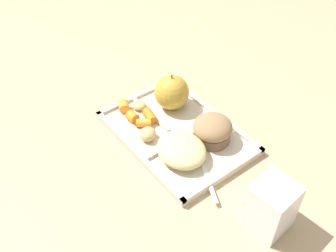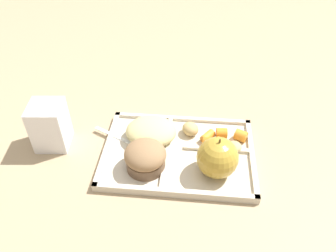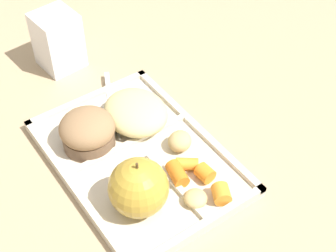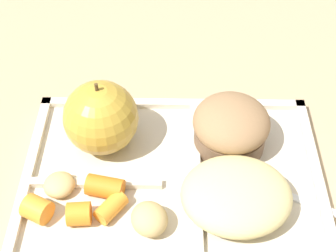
% 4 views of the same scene
% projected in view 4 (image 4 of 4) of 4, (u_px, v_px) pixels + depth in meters
% --- Properties ---
extents(ground, '(6.00, 6.00, 0.00)m').
position_uv_depth(ground, '(175.00, 182.00, 0.53)').
color(ground, tan).
extents(lunch_tray, '(0.32, 0.22, 0.02)m').
position_uv_depth(lunch_tray, '(175.00, 179.00, 0.53)').
color(lunch_tray, beige).
rests_on(lunch_tray, ground).
extents(green_apple, '(0.08, 0.08, 0.09)m').
position_uv_depth(green_apple, '(104.00, 118.00, 0.53)').
color(green_apple, '#B79333').
rests_on(green_apple, lunch_tray).
extents(bran_muffin, '(0.08, 0.08, 0.06)m').
position_uv_depth(bran_muffin, '(234.00, 127.00, 0.54)').
color(bran_muffin, brown).
rests_on(bran_muffin, lunch_tray).
extents(carrot_slice_diagonal, '(0.03, 0.04, 0.02)m').
position_uv_depth(carrot_slice_diagonal, '(115.00, 208.00, 0.49)').
color(carrot_slice_diagonal, orange).
rests_on(carrot_slice_diagonal, lunch_tray).
extents(carrot_slice_large, '(0.02, 0.03, 0.02)m').
position_uv_depth(carrot_slice_large, '(83.00, 214.00, 0.48)').
color(carrot_slice_large, orange).
rests_on(carrot_slice_large, lunch_tray).
extents(carrot_slice_tilted, '(0.04, 0.03, 0.02)m').
position_uv_depth(carrot_slice_tilted, '(109.00, 187.00, 0.50)').
color(carrot_slice_tilted, orange).
rests_on(carrot_slice_tilted, lunch_tray).
extents(carrot_slice_near_corner, '(0.03, 0.03, 0.02)m').
position_uv_depth(carrot_slice_near_corner, '(41.00, 209.00, 0.48)').
color(carrot_slice_near_corner, orange).
rests_on(carrot_slice_near_corner, lunch_tray).
extents(potato_chunk_large, '(0.05, 0.05, 0.02)m').
position_uv_depth(potato_chunk_large, '(63.00, 185.00, 0.51)').
color(potato_chunk_large, tan).
rests_on(potato_chunk_large, lunch_tray).
extents(potato_chunk_browned, '(0.05, 0.05, 0.03)m').
position_uv_depth(potato_chunk_browned, '(153.00, 219.00, 0.48)').
color(potato_chunk_browned, tan).
rests_on(potato_chunk_browned, lunch_tray).
extents(egg_noodle_pile, '(0.11, 0.10, 0.04)m').
position_uv_depth(egg_noodle_pile, '(240.00, 195.00, 0.49)').
color(egg_noodle_pile, '#D6C684').
rests_on(egg_noodle_pile, lunch_tray).
extents(meatball_side, '(0.03, 0.03, 0.03)m').
position_uv_depth(meatball_side, '(242.00, 190.00, 0.50)').
color(meatball_side, '#755B4C').
rests_on(meatball_side, lunch_tray).
extents(meatball_center, '(0.03, 0.03, 0.03)m').
position_uv_depth(meatball_center, '(228.00, 217.00, 0.47)').
color(meatball_center, brown).
rests_on(meatball_center, lunch_tray).
extents(meatball_front, '(0.04, 0.04, 0.04)m').
position_uv_depth(meatball_front, '(246.00, 201.00, 0.48)').
color(meatball_front, '#755B4C').
rests_on(meatball_front, lunch_tray).
extents(plastic_fork, '(0.15, 0.08, 0.00)m').
position_uv_depth(plastic_fork, '(280.00, 191.00, 0.51)').
color(plastic_fork, white).
rests_on(plastic_fork, lunch_tray).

